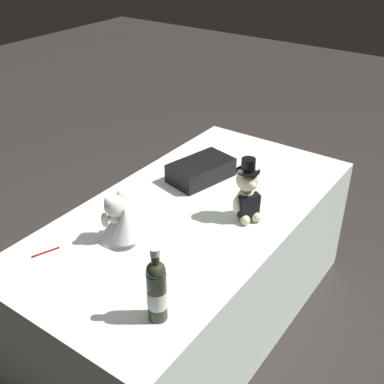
% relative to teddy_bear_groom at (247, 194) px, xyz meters
% --- Properties ---
extents(ground_plane, '(12.00, 12.00, 0.00)m').
position_rel_teddy_bear_groom_xyz_m(ground_plane, '(-0.09, 0.24, -0.84)').
color(ground_plane, '#2D2826').
extents(reception_table, '(1.84, 0.94, 0.71)m').
position_rel_teddy_bear_groom_xyz_m(reception_table, '(-0.09, 0.24, -0.48)').
color(reception_table, white).
rests_on(reception_table, ground_plane).
extents(teddy_bear_groom, '(0.14, 0.14, 0.30)m').
position_rel_teddy_bear_groom_xyz_m(teddy_bear_groom, '(0.00, 0.00, 0.00)').
color(teddy_bear_groom, beige).
rests_on(teddy_bear_groom, reception_table).
extents(teddy_bear_bride, '(0.17, 0.21, 0.23)m').
position_rel_teddy_bear_groom_xyz_m(teddy_bear_bride, '(-0.47, 0.36, -0.03)').
color(teddy_bear_bride, white).
rests_on(teddy_bear_bride, reception_table).
extents(champagne_bottle, '(0.07, 0.07, 0.31)m').
position_rel_teddy_bear_groom_xyz_m(champagne_bottle, '(-0.74, -0.06, 0.00)').
color(champagne_bottle, '#2C3523').
rests_on(champagne_bottle, reception_table).
extents(signing_pen, '(0.12, 0.05, 0.01)m').
position_rel_teddy_bear_groom_xyz_m(signing_pen, '(-0.73, 0.56, -0.12)').
color(signing_pen, maroon).
rests_on(signing_pen, reception_table).
extents(gift_case_black, '(0.37, 0.27, 0.10)m').
position_rel_teddy_bear_groom_xyz_m(gift_case_black, '(0.19, 0.38, -0.08)').
color(gift_case_black, black).
rests_on(gift_case_black, reception_table).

